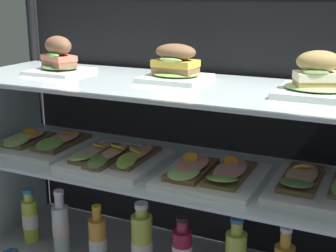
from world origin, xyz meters
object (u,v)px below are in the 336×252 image
(open_sandwich_tray_near_right_corner, at_px, (44,142))
(juice_bottle_tucked_behind, at_px, (61,226))
(plated_roll_sandwich_mid_left, at_px, (175,67))
(plated_roll_sandwich_mid_right, at_px, (317,81))
(juice_bottle_front_left_end, at_px, (98,240))
(open_sandwich_tray_center, at_px, (114,157))
(plated_roll_sandwich_near_left_corner, at_px, (59,59))
(open_sandwich_tray_near_left_corner, at_px, (323,185))
(juice_bottle_back_left, at_px, (142,243))
(juice_bottle_back_right, at_px, (30,219))
(open_sandwich_tray_far_left, at_px, (210,173))

(open_sandwich_tray_near_right_corner, distance_m, juice_bottle_tucked_behind, 0.31)
(plated_roll_sandwich_mid_left, bearing_deg, plated_roll_sandwich_mid_right, -6.41)
(plated_roll_sandwich_mid_left, relative_size, juice_bottle_front_left_end, 0.93)
(plated_roll_sandwich_mid_right, xyz_separation_m, open_sandwich_tray_near_right_corner, (-0.91, -0.02, -0.29))
(juice_bottle_tucked_behind, bearing_deg, open_sandwich_tray_center, 0.66)
(plated_roll_sandwich_near_left_corner, height_order, juice_bottle_tucked_behind, plated_roll_sandwich_near_left_corner)
(open_sandwich_tray_center, height_order, open_sandwich_tray_near_left_corner, open_sandwich_tray_center)
(juice_bottle_back_left, bearing_deg, open_sandwich_tray_center, -174.51)
(plated_roll_sandwich_mid_right, distance_m, open_sandwich_tray_center, 0.67)
(juice_bottle_tucked_behind, bearing_deg, juice_bottle_back_right, 177.04)
(plated_roll_sandwich_mid_right, bearing_deg, juice_bottle_back_right, -177.29)
(open_sandwich_tray_far_left, xyz_separation_m, open_sandwich_tray_near_left_corner, (0.31, 0.06, -0.00))
(plated_roll_sandwich_mid_left, xyz_separation_m, juice_bottle_back_right, (-0.55, -0.09, -0.59))
(plated_roll_sandwich_mid_left, bearing_deg, juice_bottle_front_left_end, -155.83)
(plated_roll_sandwich_mid_left, bearing_deg, juice_bottle_back_right, -170.17)
(plated_roll_sandwich_mid_right, bearing_deg, open_sandwich_tray_near_left_corner, 8.10)
(open_sandwich_tray_near_right_corner, distance_m, juice_bottle_back_right, 0.31)
(plated_roll_sandwich_near_left_corner, xyz_separation_m, open_sandwich_tray_near_right_corner, (-0.07, -0.03, -0.29))
(plated_roll_sandwich_near_left_corner, bearing_deg, open_sandwich_tray_near_right_corner, -156.63)
(plated_roll_sandwich_mid_left, distance_m, open_sandwich_tray_near_right_corner, 0.57)
(plated_roll_sandwich_near_left_corner, distance_m, open_sandwich_tray_near_left_corner, 0.93)
(open_sandwich_tray_near_right_corner, xyz_separation_m, open_sandwich_tray_far_left, (0.64, -0.03, 0.00))
(plated_roll_sandwich_mid_right, xyz_separation_m, open_sandwich_tray_far_left, (-0.27, -0.05, -0.29))
(open_sandwich_tray_near_right_corner, distance_m, juice_bottle_back_left, 0.50)
(juice_bottle_front_left_end, bearing_deg, juice_bottle_back_right, 177.52)
(open_sandwich_tray_center, bearing_deg, juice_bottle_front_left_end, -173.38)
(open_sandwich_tray_near_left_corner, bearing_deg, open_sandwich_tray_near_right_corner, -178.68)
(juice_bottle_back_right, bearing_deg, plated_roll_sandwich_mid_right, 2.71)
(juice_bottle_back_left, bearing_deg, plated_roll_sandwich_near_left_corner, 170.82)
(open_sandwich_tray_far_left, relative_size, juice_bottle_front_left_end, 1.44)
(plated_roll_sandwich_near_left_corner, distance_m, plated_roll_sandwich_mid_left, 0.42)
(juice_bottle_back_right, bearing_deg, open_sandwich_tray_near_right_corner, 24.68)
(plated_roll_sandwich_mid_right, bearing_deg, plated_roll_sandwich_near_left_corner, 179.17)
(plated_roll_sandwich_mid_left, xyz_separation_m, juice_bottle_front_left_end, (-0.24, -0.11, -0.60))
(juice_bottle_back_right, bearing_deg, open_sandwich_tray_far_left, -0.30)
(plated_roll_sandwich_mid_right, relative_size, juice_bottle_back_left, 0.85)
(plated_roll_sandwich_mid_left, relative_size, juice_bottle_back_left, 0.80)
(juice_bottle_front_left_end, bearing_deg, open_sandwich_tray_near_right_corner, 169.93)
(plated_roll_sandwich_near_left_corner, distance_m, open_sandwich_tray_center, 0.39)
(open_sandwich_tray_center, distance_m, open_sandwich_tray_near_left_corner, 0.64)
(open_sandwich_tray_near_left_corner, bearing_deg, juice_bottle_back_right, -177.09)
(open_sandwich_tray_far_left, height_order, juice_bottle_back_left, open_sandwich_tray_far_left)
(open_sandwich_tray_near_right_corner, distance_m, open_sandwich_tray_far_left, 0.64)
(plated_roll_sandwich_near_left_corner, xyz_separation_m, juice_bottle_back_right, (-0.13, -0.06, -0.59))
(plated_roll_sandwich_mid_left, relative_size, juice_bottle_tucked_behind, 0.83)
(juice_bottle_front_left_end, bearing_deg, plated_roll_sandwich_mid_left, 24.17)
(juice_bottle_back_left, bearing_deg, open_sandwich_tray_near_left_corner, 5.00)
(open_sandwich_tray_center, relative_size, open_sandwich_tray_far_left, 1.02)
(open_sandwich_tray_far_left, bearing_deg, plated_roll_sandwich_mid_right, 10.39)
(plated_roll_sandwich_mid_right, relative_size, open_sandwich_tray_far_left, 0.69)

